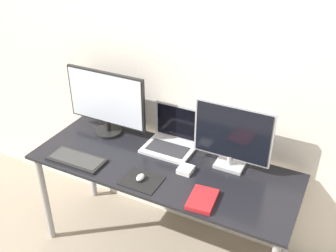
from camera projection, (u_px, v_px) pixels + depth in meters
The scene contains 10 objects.
wall_back at pixel (190, 62), 2.39m from camera, with size 7.00×0.05×2.50m.
desk at pixel (163, 177), 2.42m from camera, with size 1.63×0.61×0.72m.
monitor_left at pixel (106, 102), 2.59m from camera, with size 0.58×0.19×0.45m.
monitor_right at pixel (232, 136), 2.26m from camera, with size 0.46×0.12×0.41m.
laptop at pixel (172, 137), 2.53m from camera, with size 0.32×0.26×0.26m.
keyboard at pixel (77, 159), 2.42m from camera, with size 0.36×0.17×0.02m.
mousepad at pixel (142, 180), 2.25m from camera, with size 0.22×0.18×0.00m.
mouse at pixel (140, 177), 2.24m from camera, with size 0.04×0.07×0.03m.
book at pixel (202, 199), 2.09m from camera, with size 0.16×0.21×0.03m.
power_brick at pixel (186, 170), 2.31m from camera, with size 0.08×0.09×0.03m.
Camera 1 is at (0.90, -1.40, 2.12)m, focal length 42.00 mm.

